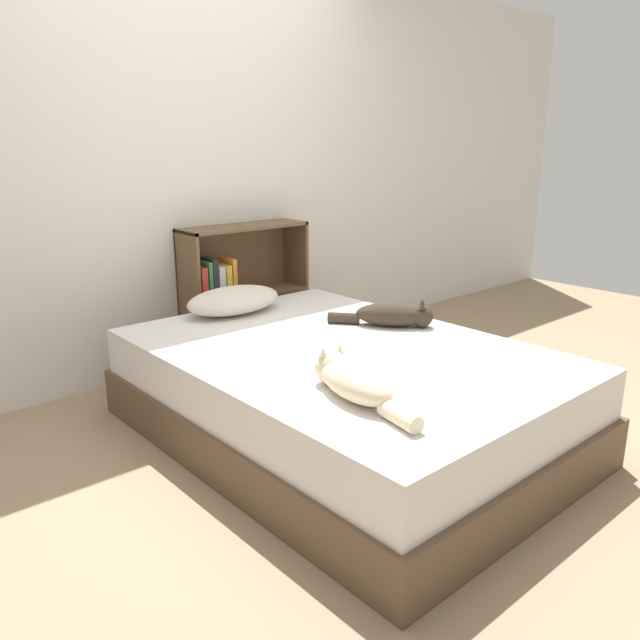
{
  "coord_description": "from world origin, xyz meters",
  "views": [
    {
      "loc": [
        -1.88,
        -1.99,
        1.36
      ],
      "look_at": [
        0.0,
        0.15,
        0.55
      ],
      "focal_mm": 35.0,
      "sensor_mm": 36.0,
      "label": 1
    }
  ],
  "objects_px": {
    "cat_dark": "(394,315)",
    "bookshelf": "(237,291)",
    "bed": "(342,393)",
    "cat_light": "(352,380)",
    "pillow": "(234,300)"
  },
  "relations": [
    {
      "from": "pillow",
      "to": "cat_light",
      "type": "xyz_separation_m",
      "value": [
        -0.33,
        -1.28,
        -0.01
      ]
    },
    {
      "from": "cat_dark",
      "to": "bookshelf",
      "type": "height_order",
      "value": "bookshelf"
    },
    {
      "from": "cat_dark",
      "to": "bookshelf",
      "type": "relative_size",
      "value": 0.53
    },
    {
      "from": "pillow",
      "to": "cat_dark",
      "type": "distance_m",
      "value": 0.89
    },
    {
      "from": "bed",
      "to": "cat_dark",
      "type": "height_order",
      "value": "cat_dark"
    },
    {
      "from": "pillow",
      "to": "bookshelf",
      "type": "height_order",
      "value": "bookshelf"
    },
    {
      "from": "cat_light",
      "to": "cat_dark",
      "type": "xyz_separation_m",
      "value": [
        0.81,
        0.53,
        -0.01
      ]
    },
    {
      "from": "pillow",
      "to": "cat_dark",
      "type": "height_order",
      "value": "pillow"
    },
    {
      "from": "cat_light",
      "to": "bookshelf",
      "type": "relative_size",
      "value": 0.67
    },
    {
      "from": "bed",
      "to": "pillow",
      "type": "bearing_deg",
      "value": 92.32
    },
    {
      "from": "bed",
      "to": "bookshelf",
      "type": "distance_m",
      "value": 1.3
    },
    {
      "from": "cat_light",
      "to": "cat_dark",
      "type": "distance_m",
      "value": 0.97
    },
    {
      "from": "cat_light",
      "to": "cat_dark",
      "type": "relative_size",
      "value": 1.26
    },
    {
      "from": "cat_dark",
      "to": "bed",
      "type": "bearing_deg",
      "value": -118.33
    },
    {
      "from": "cat_light",
      "to": "bookshelf",
      "type": "xyz_separation_m",
      "value": [
        0.63,
        1.69,
        -0.06
      ]
    }
  ]
}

